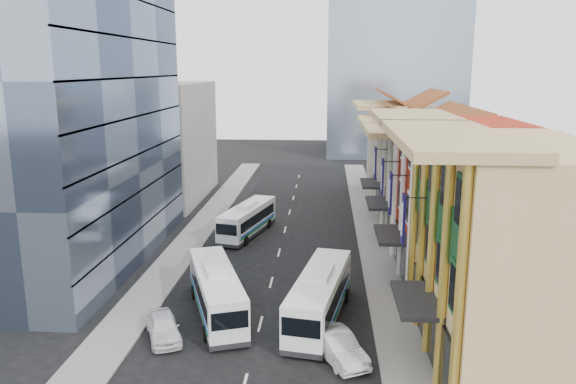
# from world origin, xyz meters

# --- Properties ---
(sidewalk_right) EXTENTS (3.00, 90.00, 0.15)m
(sidewalk_right) POSITION_xyz_m (8.50, 22.00, 0.07)
(sidewalk_right) COLOR slate
(sidewalk_right) RESTS_ON ground
(sidewalk_left) EXTENTS (3.00, 90.00, 0.15)m
(sidewalk_left) POSITION_xyz_m (-8.50, 22.00, 0.07)
(sidewalk_left) COLOR slate
(sidewalk_left) RESTS_ON ground
(shophouse_tan) EXTENTS (8.00, 14.00, 12.00)m
(shophouse_tan) POSITION_xyz_m (14.00, 5.00, 6.00)
(shophouse_tan) COLOR #D3B679
(shophouse_tan) RESTS_ON ground
(shophouse_red) EXTENTS (8.00, 10.00, 12.00)m
(shophouse_red) POSITION_xyz_m (14.00, 17.00, 6.00)
(shophouse_red) COLOR #A82813
(shophouse_red) RESTS_ON ground
(shophouse_cream_near) EXTENTS (8.00, 9.00, 10.00)m
(shophouse_cream_near) POSITION_xyz_m (14.00, 26.50, 5.00)
(shophouse_cream_near) COLOR beige
(shophouse_cream_near) RESTS_ON ground
(shophouse_cream_mid) EXTENTS (8.00, 9.00, 10.00)m
(shophouse_cream_mid) POSITION_xyz_m (14.00, 35.50, 5.00)
(shophouse_cream_mid) COLOR beige
(shophouse_cream_mid) RESTS_ON ground
(shophouse_cream_far) EXTENTS (8.00, 12.00, 11.00)m
(shophouse_cream_far) POSITION_xyz_m (14.00, 46.00, 5.50)
(shophouse_cream_far) COLOR beige
(shophouse_cream_far) RESTS_ON ground
(office_tower) EXTENTS (12.00, 26.00, 30.00)m
(office_tower) POSITION_xyz_m (-17.00, 19.00, 15.00)
(office_tower) COLOR #3D4961
(office_tower) RESTS_ON ground
(office_block_far) EXTENTS (10.00, 18.00, 14.00)m
(office_block_far) POSITION_xyz_m (-16.00, 42.00, 7.00)
(office_block_far) COLOR gray
(office_block_far) RESTS_ON ground
(bus_left_near) EXTENTS (5.74, 10.61, 3.33)m
(bus_left_near) POSITION_xyz_m (-2.96, 9.11, 1.67)
(bus_left_near) COLOR white
(bus_left_near) RESTS_ON ground
(bus_left_far) EXTENTS (4.66, 10.08, 3.15)m
(bus_left_far) POSITION_xyz_m (-3.47, 27.11, 1.57)
(bus_left_far) COLOR white
(bus_left_far) RESTS_ON ground
(bus_right) EXTENTS (4.36, 10.95, 3.42)m
(bus_right) POSITION_xyz_m (3.70, 8.71, 1.71)
(bus_right) COLOR white
(bus_right) RESTS_ON ground
(sedan_left) EXTENTS (3.37, 4.71, 1.48)m
(sedan_left) POSITION_xyz_m (-5.50, 5.63, 0.74)
(sedan_left) COLOR silver
(sedan_left) RESTS_ON ground
(sedan_right) EXTENTS (3.61, 4.99, 1.57)m
(sedan_right) POSITION_xyz_m (4.77, 3.97, 0.78)
(sedan_right) COLOR silver
(sedan_right) RESTS_ON ground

